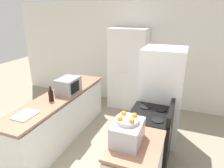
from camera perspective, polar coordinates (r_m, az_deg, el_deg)
wall_back at (r=5.20m, az=6.46°, el=8.21°), size 7.00×0.06×2.60m
counter_left at (r=4.03m, az=-14.42°, el=-9.21°), size 0.60×2.54×0.89m
pantry_cabinet at (r=5.00m, az=4.53°, el=4.22°), size 0.91×0.54×1.99m
stove at (r=3.36m, az=10.56°, el=-14.88°), size 0.66×0.73×1.05m
refrigerator at (r=3.81m, az=13.87°, el=-3.25°), size 0.75×0.72×1.77m
microwave at (r=3.85m, az=-12.38°, el=-0.44°), size 0.34×0.45×0.29m
wine_bottle at (r=3.60m, az=-17.04°, el=-3.13°), size 0.09×0.09×0.26m
toaster_oven at (r=2.41m, az=4.46°, el=-13.64°), size 0.33×0.43×0.26m
fruit_bowl at (r=2.35m, az=4.40°, el=-10.05°), size 0.28×0.28×0.10m
cutting_board at (r=3.27m, az=-23.53°, el=-8.20°), size 0.26×0.34×0.02m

